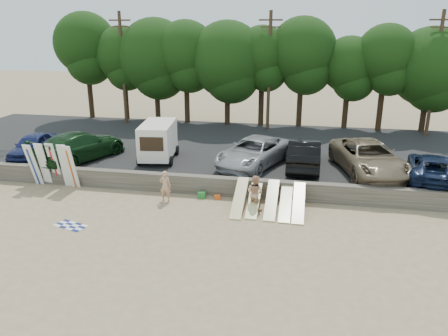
{
  "coord_description": "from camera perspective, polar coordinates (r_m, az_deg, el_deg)",
  "views": [
    {
      "loc": [
        4.92,
        -18.38,
        8.73
      ],
      "look_at": [
        0.9,
        3.0,
        1.52
      ],
      "focal_mm": 35.0,
      "sensor_mm": 36.0,
      "label": 1
    }
  ],
  "objects": [
    {
      "name": "surfboard_low_0",
      "position": [
        21.57,
        2.03,
        -3.88
      ],
      "size": [
        0.56,
        2.82,
        1.17
      ],
      "primitive_type": "cube",
      "rotation": [
        0.38,
        0.0,
        0.0
      ],
      "color": "beige",
      "rests_on": "ground"
    },
    {
      "name": "beach_towel",
      "position": [
        21.18,
        -19.38,
        -7.11
      ],
      "size": [
        1.87,
        1.87,
        0.0
      ],
      "primitive_type": "plane",
      "rotation": [
        0.0,
        0.0,
        -0.29
      ],
      "color": "white",
      "rests_on": "ground"
    },
    {
      "name": "surfboard_upright_4",
      "position": [
        25.3,
        -19.35,
        0.12
      ],
      "size": [
        0.55,
        0.69,
        2.55
      ],
      "primitive_type": "cube",
      "rotation": [
        0.23,
        0.0,
        -0.08
      ],
      "color": "white",
      "rests_on": "ground"
    },
    {
      "name": "car_4",
      "position": [
        25.76,
        18.36,
        1.29
      ],
      "size": [
        4.42,
        6.95,
        1.79
      ],
      "primitive_type": "imported",
      "rotation": [
        0.0,
        0.0,
        0.24
      ],
      "color": "#79664D",
      "rests_on": "parking_lot"
    },
    {
      "name": "surfboard_low_4",
      "position": [
        21.41,
        9.73,
        -4.46
      ],
      "size": [
        0.56,
        2.85,
        1.06
      ],
      "primitive_type": "cube",
      "rotation": [
        0.34,
        0.0,
        0.0
      ],
      "color": "beige",
      "rests_on": "ground"
    },
    {
      "name": "car_1",
      "position": [
        28.31,
        -18.27,
        2.77
      ],
      "size": [
        4.43,
        6.58,
        1.77
      ],
      "primitive_type": "imported",
      "rotation": [
        0.0,
        0.0,
        2.79
      ],
      "color": "black",
      "rests_on": "parking_lot"
    },
    {
      "name": "surfboard_upright_0",
      "position": [
        26.51,
        -23.65,
        0.37
      ],
      "size": [
        0.56,
        0.83,
        2.51
      ],
      "primitive_type": "cube",
      "rotation": [
        0.29,
        0.0,
        -0.08
      ],
      "color": "white",
      "rests_on": "ground"
    },
    {
      "name": "beachgoer_a",
      "position": [
        22.6,
        -7.68,
        -2.34
      ],
      "size": [
        0.6,
        0.39,
        1.64
      ],
      "primitive_type": "imported",
      "rotation": [
        0.0,
        0.0,
        3.14
      ],
      "color": "tan",
      "rests_on": "ground"
    },
    {
      "name": "box_trailer",
      "position": [
        27.04,
        -8.62,
        3.7
      ],
      "size": [
        2.46,
        3.84,
        2.31
      ],
      "rotation": [
        0.0,
        0.0,
        0.13
      ],
      "color": "white",
      "rests_on": "parking_lot"
    },
    {
      "name": "car_0",
      "position": [
        29.98,
        -23.67,
        2.68
      ],
      "size": [
        2.3,
        4.52,
        1.48
      ],
      "primitive_type": "imported",
      "rotation": [
        0.0,
        0.0,
        0.13
      ],
      "color": "#171F50",
      "rests_on": "parking_lot"
    },
    {
      "name": "surfboard_upright_3",
      "position": [
        25.63,
        -20.03,
        0.28
      ],
      "size": [
        0.54,
        0.64,
        2.55
      ],
      "primitive_type": "cube",
      "rotation": [
        0.21,
        0.0,
        0.06
      ],
      "color": "white",
      "rests_on": "ground"
    },
    {
      "name": "beachgoer_b",
      "position": [
        21.41,
        4.06,
        -3.22
      ],
      "size": [
        1.07,
        0.98,
        1.77
      ],
      "primitive_type": "imported",
      "rotation": [
        0.0,
        0.0,
        2.68
      ],
      "color": "tan",
      "rests_on": "ground"
    },
    {
      "name": "surfboard_low_2",
      "position": [
        21.53,
        6.23,
        -4.13
      ],
      "size": [
        0.56,
        2.84,
        1.09
      ],
      "primitive_type": "cube",
      "rotation": [
        0.35,
        0.0,
        0.0
      ],
      "color": "beige",
      "rests_on": "ground"
    },
    {
      "name": "car_5",
      "position": [
        25.87,
        25.56,
        0.07
      ],
      "size": [
        3.3,
        5.52,
        1.44
      ],
      "primitive_type": "imported",
      "rotation": [
        0.0,
        0.0,
        2.96
      ],
      "color": "black",
      "rests_on": "parking_lot"
    },
    {
      "name": "gear_bag",
      "position": [
        22.9,
        -0.87,
        -3.79
      ],
      "size": [
        0.36,
        0.33,
        0.22
      ],
      "primitive_type": "cube",
      "rotation": [
        0.0,
        0.0,
        0.32
      ],
      "color": "orange",
      "rests_on": "ground"
    },
    {
      "name": "parking_lot",
      "position": [
        30.47,
        0.95,
        2.36
      ],
      "size": [
        44.0,
        14.5,
        0.7
      ],
      "primitive_type": "cube",
      "color": "#282828",
      "rests_on": "ground"
    },
    {
      "name": "cooler",
      "position": [
        23.04,
        -2.92,
        -3.53
      ],
      "size": [
        0.41,
        0.33,
        0.32
      ],
      "primitive_type": "cube",
      "rotation": [
        0.0,
        0.0,
        0.09
      ],
      "color": "#23812D",
      "rests_on": "ground"
    },
    {
      "name": "treeline",
      "position": [
        36.27,
        2.19,
        14.41
      ],
      "size": [
        33.54,
        6.64,
        9.08
      ],
      "color": "#382616",
      "rests_on": "parking_lot"
    },
    {
      "name": "car_2",
      "position": [
        25.85,
        3.9,
        2.08
      ],
      "size": [
        4.69,
        6.46,
        1.63
      ],
      "primitive_type": "imported",
      "rotation": [
        0.0,
        0.0,
        -0.38
      ],
      "color": "#9C9BA0",
      "rests_on": "parking_lot"
    },
    {
      "name": "surfboard_low_3",
      "position": [
        21.51,
        8.06,
        -4.51
      ],
      "size": [
        0.56,
        2.9,
        0.9
      ],
      "primitive_type": "cube",
      "rotation": [
        0.28,
        0.0,
        0.0
      ],
      "color": "beige",
      "rests_on": "ground"
    },
    {
      "name": "utility_poles",
      "position": [
        34.66,
        5.93,
        12.77
      ],
      "size": [
        25.8,
        0.26,
        9.0
      ],
      "color": "#473321",
      "rests_on": "parking_lot"
    },
    {
      "name": "surfboard_upright_2",
      "position": [
        26.13,
        -21.29,
        0.46
      ],
      "size": [
        0.54,
        0.68,
        2.54
      ],
      "primitive_type": "cube",
      "rotation": [
        0.23,
        0.0,
        -0.06
      ],
      "color": "white",
      "rests_on": "ground"
    },
    {
      "name": "seawall",
      "position": [
        23.43,
        -2.16,
        -2.25
      ],
      "size": [
        44.0,
        0.5,
        1.0
      ],
      "primitive_type": "cube",
      "color": "#6B6356",
      "rests_on": "ground"
    },
    {
      "name": "ground",
      "position": [
        20.93,
        -3.96,
        -6.37
      ],
      "size": [
        120.0,
        120.0,
        0.0
      ],
      "primitive_type": "plane",
      "color": "tan",
      "rests_on": "ground"
    },
    {
      "name": "surfboard_upright_1",
      "position": [
        26.34,
        -22.52,
        0.44
      ],
      "size": [
        0.51,
        0.66,
        2.55
      ],
      "primitive_type": "cube",
      "rotation": [
        0.23,
        0.0,
        -0.02
      ],
      "color": "white",
      "rests_on": "ground"
    },
    {
      "name": "surfboard_low_1",
      "position": [
        21.68,
        3.98,
        -4.02
      ],
      "size": [
        0.56,
        2.87,
        1.0
      ],
      "primitive_type": "cube",
      "rotation": [
        0.32,
        0.0,
        0.0
      ],
      "color": "beige",
      "rests_on": "ground"
    },
    {
      "name": "car_3",
      "position": [
        25.71,
        10.42,
        1.81
      ],
      "size": [
        1.87,
        5.21,
        1.71
      ],
      "primitive_type": "imported",
      "rotation": [
        0.0,
        0.0,
        3.13
      ],
      "color": "black",
      "rests_on": "parking_lot"
    }
  ]
}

